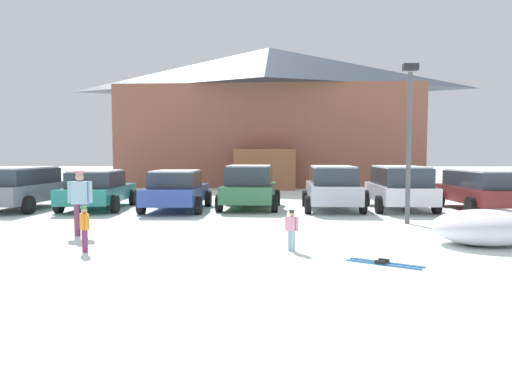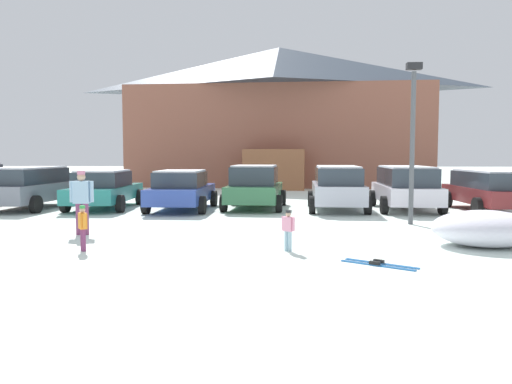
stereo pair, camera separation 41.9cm
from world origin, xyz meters
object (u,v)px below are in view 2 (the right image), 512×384
skier_child_in_pink_snowsuit (288,228)px  parked_green_coupe (255,187)px  parked_blue_hatchback (182,190)px  pair_of_skis (379,264)px  parked_teal_hatchback (104,189)px  parked_silver_wagon (337,186)px  parked_maroon_van (488,189)px  skier_adult_in_blue_parka (82,199)px  parked_white_suv (405,186)px  skier_child_in_orange_jacket (83,225)px  plowed_snow_pile (486,228)px  ski_lodge (279,116)px  lamp_post (413,133)px  parked_grey_wagon (29,186)px

skier_child_in_pink_snowsuit → parked_green_coupe: bearing=98.2°
parked_green_coupe → skier_child_in_pink_snowsuit: bearing=-81.8°
parked_blue_hatchback → pair_of_skis: parked_blue_hatchback is taller
parked_teal_hatchback → parked_silver_wagon: 8.92m
parked_green_coupe → parked_silver_wagon: bearing=-7.1°
parked_maroon_van → skier_adult_in_blue_parka: size_ratio=2.84×
parked_white_suv → skier_child_in_orange_jacket: (-8.88, -8.52, -0.33)m
skier_child_in_orange_jacket → plowed_snow_pile: 8.98m
skier_adult_in_blue_parka → ski_lodge: bearing=77.4°
parked_green_coupe → skier_child_in_pink_snowsuit: 8.55m
skier_child_in_pink_snowsuit → pair_of_skis: size_ratio=0.64×
parked_green_coupe → skier_child_in_orange_jacket: size_ratio=4.16×
parked_blue_hatchback → lamp_post: bearing=-24.1°
parked_grey_wagon → lamp_post: (13.56, -3.47, 1.84)m
parked_teal_hatchback → parked_white_suv: parked_white_suv is taller
parked_teal_hatchback → parked_green_coupe: bearing=2.9°
parked_grey_wagon → parked_silver_wagon: 11.76m
parked_white_suv → skier_adult_in_blue_parka: (-9.79, -6.37, 0.05)m
parked_grey_wagon → lamp_post: lamp_post is taller
skier_adult_in_blue_parka → parked_blue_hatchback: bearing=76.6°
skier_child_in_orange_jacket → skier_child_in_pink_snowsuit: 4.43m
ski_lodge → lamp_post: size_ratio=4.25×
parked_teal_hatchback → plowed_snow_pile: (11.52, -7.33, -0.36)m
parked_green_coupe → parked_maroon_van: 8.62m
parked_white_suv → parked_maroon_van: 2.94m
ski_lodge → parked_green_coupe: ski_lodge is taller
parked_green_coupe → plowed_snow_pile: parked_green_coupe is taller
parked_blue_hatchback → parked_silver_wagon: 5.84m
parked_white_suv → skier_child_in_pink_snowsuit: bearing=-118.3°
pair_of_skis → plowed_snow_pile: bearing=36.7°
parked_teal_hatchback → skier_adult_in_blue_parka: skier_adult_in_blue_parka is taller
parked_maroon_van → skier_child_in_orange_jacket: parked_maroon_van is taller
parked_silver_wagon → parked_white_suv: 2.57m
parked_white_suv → skier_child_in_orange_jacket: parked_white_suv is taller
parked_grey_wagon → skier_child_in_orange_jacket: parked_grey_wagon is taller
parked_blue_hatchback → skier_adult_in_blue_parka: bearing=-103.4°
skier_child_in_orange_jacket → pair_of_skis: skier_child_in_orange_jacket is taller
pair_of_skis → parked_blue_hatchback: bearing=121.9°
skier_adult_in_blue_parka → parked_maroon_van: bearing=25.5°
parked_maroon_van → skier_child_in_pink_snowsuit: parked_maroon_van is taller
lamp_post → skier_child_in_pink_snowsuit: bearing=-130.1°
skier_child_in_pink_snowsuit → plowed_snow_pile: 4.57m
ski_lodge → plowed_snow_pile: (4.96, -22.92, -4.33)m
skier_adult_in_blue_parka → plowed_snow_pile: 9.90m
parked_teal_hatchback → parked_white_suv: size_ratio=1.02×
ski_lodge → skier_adult_in_blue_parka: size_ratio=12.13×
parked_grey_wagon → parked_teal_hatchback: (2.84, 0.29, -0.11)m
parked_teal_hatchback → parked_green_coupe: (5.81, 0.30, 0.07)m
parked_blue_hatchback → skier_adult_in_blue_parka: (-1.39, -5.87, 0.17)m
skier_adult_in_blue_parka → pair_of_skis: bearing=-24.3°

